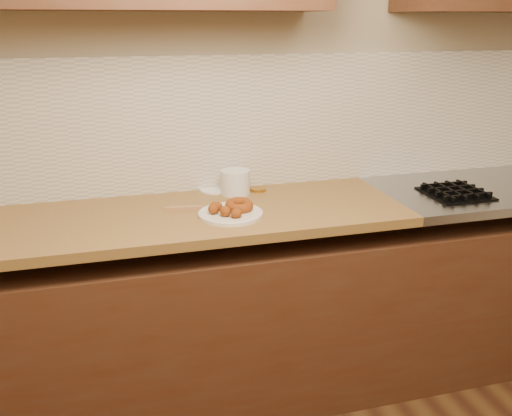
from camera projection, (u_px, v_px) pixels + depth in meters
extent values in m
cube|color=tan|center=(261.00, 88.00, 2.44)|extent=(4.00, 0.02, 2.70)
cube|color=#4A2E1C|center=(279.00, 310.00, 2.48)|extent=(3.60, 0.60, 0.77)
cube|color=olive|center=(124.00, 222.00, 2.15)|extent=(2.30, 0.62, 0.04)
cube|color=#9EA0A5|center=(508.00, 188.00, 2.60)|extent=(1.30, 0.62, 0.04)
cube|color=beige|center=(261.00, 122.00, 2.48)|extent=(3.60, 0.02, 0.60)
cube|color=black|center=(455.00, 194.00, 2.43)|extent=(0.26, 0.26, 0.01)
cube|color=black|center=(438.00, 192.00, 2.40)|extent=(0.01, 0.24, 0.02)
cube|color=black|center=(468.00, 196.00, 2.34)|extent=(0.24, 0.01, 0.02)
cube|color=black|center=(450.00, 191.00, 2.42)|extent=(0.01, 0.24, 0.02)
cube|color=black|center=(460.00, 192.00, 2.40)|extent=(0.24, 0.01, 0.02)
cube|color=black|center=(461.00, 190.00, 2.43)|extent=(0.01, 0.24, 0.02)
cube|color=black|center=(452.00, 189.00, 2.45)|extent=(0.24, 0.01, 0.02)
cube|color=black|center=(473.00, 189.00, 2.45)|extent=(0.01, 0.24, 0.02)
cube|color=black|center=(444.00, 185.00, 2.51)|extent=(0.24, 0.01, 0.02)
cylinder|color=white|center=(231.00, 214.00, 2.17)|extent=(0.26, 0.26, 0.01)
torus|color=#974215|center=(239.00, 205.00, 2.18)|extent=(0.15, 0.15, 0.05)
ellipsoid|color=#974215|center=(216.00, 206.00, 2.17)|extent=(0.06, 0.05, 0.04)
ellipsoid|color=#974215|center=(214.00, 209.00, 2.14)|extent=(0.06, 0.06, 0.04)
ellipsoid|color=#974215|center=(225.00, 211.00, 2.11)|extent=(0.06, 0.06, 0.04)
ellipsoid|color=#974215|center=(236.00, 213.00, 2.10)|extent=(0.06, 0.06, 0.04)
cylinder|color=white|center=(235.00, 182.00, 2.42)|extent=(0.16, 0.16, 0.11)
cylinder|color=white|center=(214.00, 189.00, 2.49)|extent=(0.17, 0.17, 0.01)
cylinder|color=#B88529|center=(258.00, 189.00, 2.48)|extent=(0.09, 0.09, 0.01)
cube|color=#A9754A|center=(184.00, 208.00, 2.24)|extent=(0.16, 0.04, 0.01)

